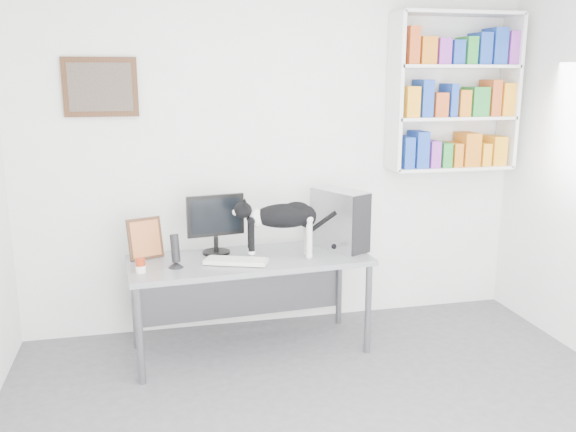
{
  "coord_description": "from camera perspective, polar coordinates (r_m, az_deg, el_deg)",
  "views": [
    {
      "loc": [
        -0.99,
        -2.66,
        1.98
      ],
      "look_at": [
        -0.03,
        1.53,
        0.99
      ],
      "focal_mm": 38.0,
      "sensor_mm": 36.0,
      "label": 1
    }
  ],
  "objects": [
    {
      "name": "bookshelf",
      "position": [
        5.1,
        15.26,
        11.1
      ],
      "size": [
        1.03,
        0.28,
        1.24
      ],
      "primitive_type": "cube",
      "color": "silver",
      "rests_on": "room"
    },
    {
      "name": "monitor",
      "position": [
        4.44,
        -6.79,
        -0.73
      ],
      "size": [
        0.45,
        0.26,
        0.45
      ],
      "primitive_type": "cube",
      "rotation": [
        0.0,
        0.0,
        0.15
      ],
      "color": "black",
      "rests_on": "desk"
    },
    {
      "name": "pc_tower",
      "position": [
        4.56,
        4.85,
        -0.32
      ],
      "size": [
        0.38,
        0.49,
        0.45
      ],
      "primitive_type": "cube",
      "rotation": [
        0.0,
        0.0,
        0.46
      ],
      "color": "silver",
      "rests_on": "desk"
    },
    {
      "name": "speaker",
      "position": [
        4.18,
        -10.5,
        -3.18
      ],
      "size": [
        0.13,
        0.13,
        0.24
      ],
      "primitive_type": "cylinder",
      "rotation": [
        0.0,
        0.0,
        0.31
      ],
      "color": "black",
      "rests_on": "desk"
    },
    {
      "name": "keyboard",
      "position": [
        4.25,
        -4.88,
        -4.22
      ],
      "size": [
        0.46,
        0.31,
        0.03
      ],
      "primitive_type": "cube",
      "rotation": [
        0.0,
        0.0,
        -0.36
      ],
      "color": "silver",
      "rests_on": "desk"
    },
    {
      "name": "wall_art",
      "position": [
        4.64,
        -17.15,
        11.45
      ],
      "size": [
        0.52,
        0.04,
        0.42
      ],
      "primitive_type": "cube",
      "color": "#482A17",
      "rests_on": "room"
    },
    {
      "name": "leaning_print",
      "position": [
        4.43,
        -13.23,
        -1.98
      ],
      "size": [
        0.26,
        0.17,
        0.3
      ],
      "primitive_type": "cube",
      "rotation": [
        0.0,
        0.0,
        0.33
      ],
      "color": "#482A17",
      "rests_on": "desk"
    },
    {
      "name": "cat",
      "position": [
        4.32,
        -0.55,
        -1.28
      ],
      "size": [
        0.68,
        0.24,
        0.41
      ],
      "primitive_type": null,
      "rotation": [
        0.0,
        0.0,
        -0.1
      ],
      "color": "black",
      "rests_on": "desk"
    },
    {
      "name": "desk",
      "position": [
        4.49,
        -3.53,
        -8.27
      ],
      "size": [
        1.75,
        0.78,
        0.71
      ],
      "primitive_type": "cube",
      "rotation": [
        0.0,
        0.0,
        0.07
      ],
      "color": "gray",
      "rests_on": "room"
    },
    {
      "name": "room",
      "position": [
        2.91,
        7.31,
        0.35
      ],
      "size": [
        4.01,
        4.01,
        2.7
      ],
      "color": "#5D5E63",
      "rests_on": "ground"
    },
    {
      "name": "soup_can",
      "position": [
        4.14,
        -13.63,
        -4.55
      ],
      "size": [
        0.08,
        0.08,
        0.09
      ],
      "primitive_type": "cylinder",
      "rotation": [
        0.0,
        0.0,
        0.38
      ],
      "color": "#9D270D",
      "rests_on": "desk"
    }
  ]
}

